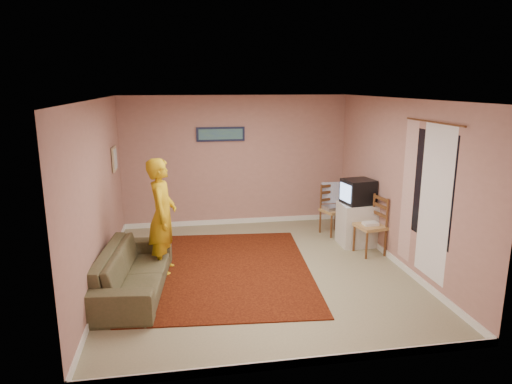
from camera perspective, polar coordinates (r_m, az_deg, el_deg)
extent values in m
plane|color=gray|center=(7.13, 0.12, -9.82)|extent=(5.00, 5.00, 0.00)
cube|color=tan|center=(9.16, -2.53, 3.87)|extent=(4.50, 0.02, 2.60)
cube|color=tan|center=(4.38, 5.72, -6.82)|extent=(4.50, 0.02, 2.60)
cube|color=tan|center=(6.73, -19.10, -0.33)|extent=(0.02, 5.00, 2.60)
cube|color=tan|center=(7.44, 17.48, 1.04)|extent=(0.02, 5.00, 2.60)
cube|color=silver|center=(6.56, 0.14, 11.55)|extent=(4.50, 5.00, 0.02)
cube|color=white|center=(9.43, -2.44, -3.65)|extent=(4.50, 0.02, 0.10)
cube|color=white|center=(4.96, 5.33, -20.46)|extent=(4.50, 0.02, 0.10)
cube|color=white|center=(7.11, -18.25, -10.15)|extent=(0.02, 5.00, 0.10)
cube|color=white|center=(7.78, 16.77, -7.99)|extent=(0.02, 5.00, 0.10)
cube|color=black|center=(6.64, 21.00, 0.66)|extent=(0.01, 1.10, 1.50)
cube|color=white|center=(6.55, 21.41, -1.34)|extent=(0.01, 0.75, 2.10)
cube|color=beige|center=(7.13, 18.46, 0.05)|extent=(0.01, 0.35, 2.10)
cylinder|color=brown|center=(6.49, 21.31, 8.16)|extent=(0.02, 1.40, 0.02)
cube|color=#121733|center=(9.02, -4.45, 7.22)|extent=(0.95, 0.03, 0.28)
cube|color=#32568B|center=(9.00, -4.43, 7.21)|extent=(0.86, 0.01, 0.20)
cube|color=#C4B186|center=(8.23, -17.29, 3.97)|extent=(0.03, 0.38, 0.42)
cube|color=silver|center=(8.23, -17.15, 3.98)|extent=(0.01, 0.30, 0.34)
cube|color=black|center=(7.18, -4.20, -9.63)|extent=(2.93, 3.54, 0.02)
cube|color=silver|center=(8.32, 12.45, -3.94)|extent=(0.60, 0.54, 0.76)
cube|color=black|center=(8.17, 12.66, 0.05)|extent=(0.56, 0.52, 0.43)
cube|color=#8CB2F2|center=(8.04, 11.13, -0.08)|extent=(0.08, 0.36, 0.31)
cube|color=tan|center=(8.81, 9.71, -2.30)|extent=(0.54, 0.53, 0.05)
cube|color=brown|center=(8.74, 9.78, -0.75)|extent=(0.42, 0.18, 0.49)
cube|color=#B0AFB4|center=(8.79, 9.73, -1.93)|extent=(0.45, 0.37, 0.07)
cube|color=#8096D3|center=(8.90, 9.39, -0.07)|extent=(0.39, 0.05, 0.41)
cube|color=tan|center=(7.90, 14.09, -4.21)|extent=(0.50, 0.52, 0.05)
cube|color=brown|center=(7.83, 14.20, -2.42)|extent=(0.12, 0.45, 0.51)
cube|color=white|center=(7.88, 14.11, -3.85)|extent=(0.25, 0.19, 0.05)
imported|color=brown|center=(6.59, -15.09, -9.44)|extent=(1.02, 2.17, 0.61)
imported|color=gold|center=(6.99, -11.63, -2.95)|extent=(0.48, 0.68, 1.75)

